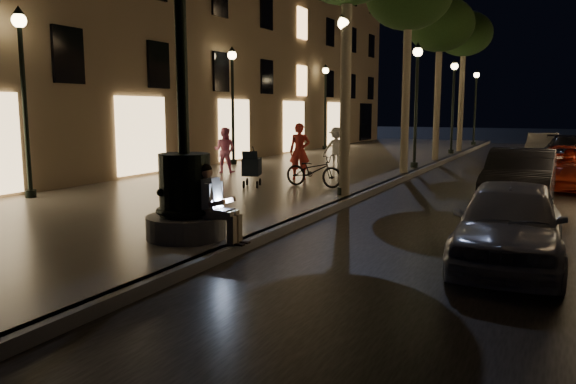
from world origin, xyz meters
The scene contains 26 objects.
ground centered at (0.00, 15.00, 0.00)m, with size 120.00×120.00×0.00m, color black.
cobble_lane centered at (3.00, 15.00, 0.01)m, with size 6.00×45.00×0.02m, color black.
promenade centered at (-4.00, 15.00, 0.10)m, with size 8.00×45.00×0.20m, color slate.
curb_strip centered at (0.00, 15.00, 0.10)m, with size 0.25×45.00×0.20m, color #59595B.
building_left centered at (-12.00, 18.00, 7.50)m, with size 8.00×36.00×15.00m, color #7E694E.
fountain_lamppost centered at (-1.00, 2.00, 1.21)m, with size 1.40×1.40×5.21m.
seated_man_laptop centered at (-0.39, 2.00, 0.91)m, with size 0.97×0.33×1.34m.
tree_third centered at (-0.30, 20.00, 6.14)m, with size 3.00×3.00×7.20m.
tree_far centered at (-0.22, 26.00, 6.43)m, with size 3.00×3.00×7.50m.
lamp_curb_a centered at (-0.30, 8.00, 3.24)m, with size 0.36×0.36×4.81m.
lamp_curb_b centered at (-0.30, 16.00, 3.24)m, with size 0.36×0.36×4.81m.
lamp_curb_c centered at (-0.30, 24.00, 3.24)m, with size 0.36×0.36×4.81m.
lamp_curb_d centered at (-0.30, 32.00, 3.24)m, with size 0.36×0.36×4.81m.
lamp_left_a centered at (-7.40, 4.00, 3.24)m, with size 0.36×0.36×4.81m.
lamp_left_b centered at (-7.40, 14.00, 3.24)m, with size 0.36×0.36×4.81m.
lamp_left_c centered at (-7.40, 24.00, 3.24)m, with size 0.36×0.36×4.81m.
stroller centered at (-3.25, 8.28, 0.79)m, with size 0.75×1.16×1.18m.
car_front centered at (4.24, 3.39, 0.68)m, with size 1.61×4.00×1.36m, color #ABACB3.
car_second centered at (4.00, 9.36, 0.73)m, with size 1.55×4.44×1.46m, color black.
car_third centered at (5.20, 13.72, 0.66)m, with size 2.21×4.78×1.33m, color maroon.
car_rear centered at (5.20, 21.34, 0.67)m, with size 1.87×4.60×1.33m, color #2D2E32.
car_fifth centered at (4.00, 24.67, 0.65)m, with size 1.38×3.95×1.30m, color #AEADA9.
pedestrian_red centered at (-2.74, 10.52, 1.12)m, with size 0.67×0.44×1.84m, color #AF2B23.
pedestrian_pink centered at (-5.98, 11.10, 1.01)m, with size 0.79×0.62×1.63m, color pink.
pedestrian_white centered at (-2.94, 14.31, 0.99)m, with size 1.03×0.59×1.59m, color silver.
bicycle centered at (-1.62, 9.12, 0.68)m, with size 0.64×1.83×0.96m, color black.
Camera 1 is at (4.93, -5.97, 2.46)m, focal length 35.00 mm.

